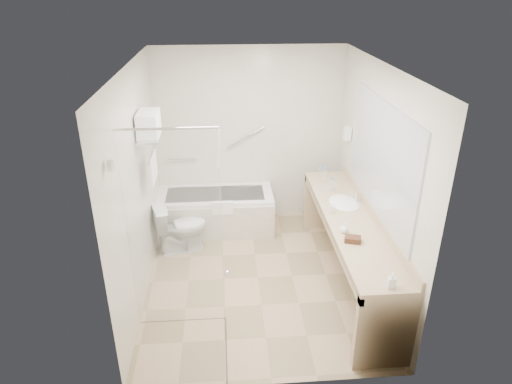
{
  "coord_description": "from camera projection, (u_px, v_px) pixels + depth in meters",
  "views": [
    {
      "loc": [
        -0.37,
        -4.53,
        3.27
      ],
      "look_at": [
        0.0,
        0.3,
        1.0
      ],
      "focal_mm": 32.0,
      "sensor_mm": 36.0,
      "label": 1
    }
  ],
  "objects": [
    {
      "name": "toilet",
      "position": [
        181.0,
        228.0,
        5.93
      ],
      "size": [
        0.77,
        0.57,
        0.67
      ],
      "primitive_type": "imported",
      "rotation": [
        0.0,
        0.0,
        1.88
      ],
      "color": "white",
      "rests_on": "floor"
    },
    {
      "name": "amenity_basket",
      "position": [
        353.0,
        239.0,
        4.62
      ],
      "size": [
        0.19,
        0.15,
        0.05
      ],
      "primitive_type": "cube",
      "rotation": [
        0.0,
        0.0,
        -0.29
      ],
      "color": "#452A18",
      "rests_on": "vanity_counter"
    },
    {
      "name": "drinking_glass_far",
      "position": [
        332.0,
        209.0,
        5.17
      ],
      "size": [
        0.1,
        0.1,
        0.1
      ],
      "primitive_type": "cylinder",
      "rotation": [
        0.0,
        0.0,
        -0.4
      ],
      "color": "silver",
      "rests_on": "vanity_counter"
    },
    {
      "name": "towel_shelf",
      "position": [
        149.0,
        131.0,
        4.99
      ],
      "size": [
        0.24,
        0.55,
        0.81
      ],
      "color": "silver",
      "rests_on": "wall_left"
    },
    {
      "name": "grab_bar_short",
      "position": [
        182.0,
        160.0,
        6.44
      ],
      "size": [
        0.4,
        0.03,
        0.03
      ],
      "primitive_type": "cylinder",
      "rotation": [
        0.0,
        1.57,
        0.0
      ],
      "color": "silver",
      "rests_on": "wall_back"
    },
    {
      "name": "wall_left",
      "position": [
        137.0,
        187.0,
        4.88
      ],
      "size": [
        0.1,
        3.2,
        2.5
      ],
      "primitive_type": "cube",
      "color": "beige",
      "rests_on": "ground"
    },
    {
      "name": "grab_bar_long",
      "position": [
        246.0,
        138.0,
        6.38
      ],
      "size": [
        0.53,
        0.03,
        0.33
      ],
      "primitive_type": "cylinder",
      "rotation": [
        0.0,
        1.05,
        0.0
      ],
      "color": "silver",
      "rests_on": "wall_back"
    },
    {
      "name": "mirror",
      "position": [
        381.0,
        159.0,
        4.8
      ],
      "size": [
        0.02,
        2.0,
        1.2
      ],
      "primitive_type": "cube",
      "color": "#A9AFB5",
      "rests_on": "wall_right"
    },
    {
      "name": "wall_right",
      "position": [
        375.0,
        179.0,
        5.06
      ],
      "size": [
        0.1,
        3.2,
        2.5
      ],
      "primitive_type": "cube",
      "color": "beige",
      "rests_on": "ground"
    },
    {
      "name": "wall_back",
      "position": [
        249.0,
        137.0,
        6.42
      ],
      "size": [
        2.6,
        0.1,
        2.5
      ],
      "primitive_type": "cube",
      "color": "beige",
      "rests_on": "ground"
    },
    {
      "name": "sink",
      "position": [
        344.0,
        205.0,
        5.45
      ],
      "size": [
        0.4,
        0.52,
        0.14
      ],
      "primitive_type": "ellipsoid",
      "color": "white",
      "rests_on": "vanity_counter"
    },
    {
      "name": "water_bottle_left",
      "position": [
        325.0,
        175.0,
        5.94
      ],
      "size": [
        0.06,
        0.06,
        0.21
      ],
      "rotation": [
        0.0,
        0.0,
        -0.18
      ],
      "color": "silver",
      "rests_on": "vanity_counter"
    },
    {
      "name": "wall_front",
      "position": [
        275.0,
        267.0,
        3.53
      ],
      "size": [
        2.6,
        0.1,
        2.5
      ],
      "primitive_type": "cube",
      "color": "beige",
      "rests_on": "ground"
    },
    {
      "name": "ceiling",
      "position": [
        258.0,
        66.0,
        4.44
      ],
      "size": [
        2.6,
        3.2,
        0.1
      ],
      "primitive_type": "cube",
      "color": "silver",
      "rests_on": "wall_back"
    },
    {
      "name": "faucet",
      "position": [
        357.0,
        196.0,
        5.41
      ],
      "size": [
        0.03,
        0.03,
        0.14
      ],
      "primitive_type": "cylinder",
      "color": "silver",
      "rests_on": "vanity_counter"
    },
    {
      "name": "bathtub",
      "position": [
        216.0,
        211.0,
        6.47
      ],
      "size": [
        1.6,
        0.73,
        0.59
      ],
      "color": "white",
      "rests_on": "floor"
    },
    {
      "name": "water_bottle_mid",
      "position": [
        331.0,
        185.0,
        5.69
      ],
      "size": [
        0.06,
        0.06,
        0.18
      ],
      "rotation": [
        0.0,
        0.0,
        0.16
      ],
      "color": "silver",
      "rests_on": "vanity_counter"
    },
    {
      "name": "vanity_counter",
      "position": [
        349.0,
        235.0,
        5.16
      ],
      "size": [
        0.55,
        2.7,
        0.95
      ],
      "color": "tan",
      "rests_on": "floor"
    },
    {
      "name": "drinking_glass_near",
      "position": [
        334.0,
        187.0,
        5.73
      ],
      "size": [
        0.09,
        0.09,
        0.09
      ],
      "primitive_type": "cylinder",
      "rotation": [
        0.0,
        0.0,
        -0.29
      ],
      "color": "silver",
      "rests_on": "vanity_counter"
    },
    {
      "name": "water_bottle_right",
      "position": [
        320.0,
        171.0,
        6.12
      ],
      "size": [
        0.05,
        0.05,
        0.17
      ],
      "rotation": [
        0.0,
        0.0,
        -0.14
      ],
      "color": "silver",
      "rests_on": "vanity_counter"
    },
    {
      "name": "soap_bottle_b",
      "position": [
        345.0,
        229.0,
        4.77
      ],
      "size": [
        0.09,
        0.11,
        0.09
      ],
      "primitive_type": "imported",
      "rotation": [
        0.0,
        0.0,
        -0.03
      ],
      "color": "silver",
      "rests_on": "vanity_counter"
    },
    {
      "name": "hairdryer_unit",
      "position": [
        347.0,
        133.0,
        5.92
      ],
      "size": [
        0.08,
        0.1,
        0.18
      ],
      "primitive_type": "cube",
      "color": "silver",
      "rests_on": "wall_right"
    },
    {
      "name": "soap_bottle_a",
      "position": [
        391.0,
        284.0,
        3.93
      ],
      "size": [
        0.07,
        0.14,
        0.06
      ],
      "primitive_type": "imported",
      "rotation": [
        0.0,
        0.0,
        -0.04
      ],
      "color": "silver",
      "rests_on": "vanity_counter"
    },
    {
      "name": "shower_enclosure",
      "position": [
        197.0,
        244.0,
        4.17
      ],
      "size": [
        0.96,
        0.91,
        2.11
      ],
      "color": "silver",
      "rests_on": "floor"
    },
    {
      "name": "floor",
      "position": [
        258.0,
        277.0,
        5.5
      ],
      "size": [
        3.2,
        3.2,
        0.0
      ],
      "primitive_type": "plane",
      "color": "tan",
      "rests_on": "ground"
    }
  ]
}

